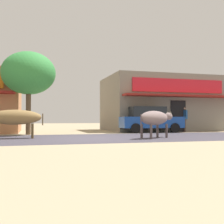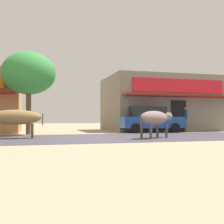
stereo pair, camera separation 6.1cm
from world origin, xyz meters
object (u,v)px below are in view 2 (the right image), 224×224
object	(u,v)px
cow_far_dark	(155,118)
pedestrian_by_shop	(184,117)
cow_near_brown	(14,117)
roadside_tree	(29,74)
parked_hatchback_car	(150,119)

from	to	relation	value
cow_far_dark	pedestrian_by_shop	distance (m)	7.21
cow_near_brown	pedestrian_by_shop	distance (m)	11.52
roadside_tree	parked_hatchback_car	size ratio (longest dim) A/B	1.14
roadside_tree	parked_hatchback_car	world-z (taller)	roadside_tree
cow_far_dark	pedestrian_by_shop	world-z (taller)	pedestrian_by_shop
pedestrian_by_shop	parked_hatchback_car	bearing A→B (deg)	-169.95
parked_hatchback_car	cow_near_brown	world-z (taller)	parked_hatchback_car
parked_hatchback_car	pedestrian_by_shop	world-z (taller)	pedestrian_by_shop
parked_hatchback_car	pedestrian_by_shop	xyz separation A→B (m)	(2.74, 0.49, 0.15)
roadside_tree	cow_near_brown	bearing A→B (deg)	-101.41
parked_hatchback_car	cow_near_brown	size ratio (longest dim) A/B	1.38
roadside_tree	pedestrian_by_shop	bearing A→B (deg)	5.92
pedestrian_by_shop	roadside_tree	bearing A→B (deg)	-174.08
pedestrian_by_shop	cow_near_brown	bearing A→B (deg)	-159.48
parked_hatchback_car	cow_far_dark	bearing A→B (deg)	-110.26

